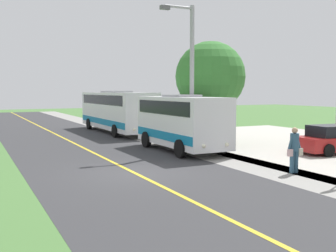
{
  "coord_description": "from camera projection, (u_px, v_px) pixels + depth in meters",
  "views": [
    {
      "loc": [
        5.75,
        14.62,
        3.22
      ],
      "look_at": [
        -3.5,
        -4.05,
        1.4
      ],
      "focal_mm": 43.18,
      "sensor_mm": 36.0,
      "label": 1
    }
  ],
  "objects": [
    {
      "name": "ground_plane",
      "position": [
        134.0,
        173.0,
        15.87
      ],
      "size": [
        120.0,
        120.0,
        0.0
      ],
      "primitive_type": "plane",
      "color": "#477238"
    },
    {
      "name": "road_surface",
      "position": [
        134.0,
        173.0,
        15.87
      ],
      "size": [
        8.0,
        100.0,
        0.01
      ],
      "primitive_type": "cube",
      "color": "#333335",
      "rests_on": "ground"
    },
    {
      "name": "sidewalk",
      "position": [
        242.0,
        162.0,
        18.17
      ],
      "size": [
        2.4,
        100.0,
        0.01
      ],
      "primitive_type": "cube",
      "color": "gray",
      "rests_on": "ground"
    },
    {
      "name": "road_centre_line",
      "position": [
        134.0,
        173.0,
        15.87
      ],
      "size": [
        0.16,
        100.0,
        0.0
      ],
      "primitive_type": "cube",
      "color": "gold",
      "rests_on": "ground"
    },
    {
      "name": "shuttle_bus_front",
      "position": [
        181.0,
        120.0,
        21.61
      ],
      "size": [
        2.57,
        6.77,
        3.02
      ],
      "color": "white",
      "rests_on": "ground"
    },
    {
      "name": "transit_bus_rear",
      "position": [
        116.0,
        110.0,
        31.35
      ],
      "size": [
        2.79,
        11.02,
        3.22
      ],
      "color": "white",
      "rests_on": "ground"
    },
    {
      "name": "pedestrian_with_bags",
      "position": [
        294.0,
        148.0,
        15.78
      ],
      "size": [
        0.72,
        0.34,
        1.8
      ],
      "color": "#335972",
      "rests_on": "ground"
    },
    {
      "name": "street_light_pole",
      "position": [
        190.0,
        71.0,
        21.41
      ],
      "size": [
        1.97,
        0.24,
        7.69
      ],
      "color": "#9E9EA3",
      "rests_on": "ground"
    },
    {
      "name": "parked_car_near",
      "position": [
        336.0,
        140.0,
        20.95
      ],
      "size": [
        4.52,
        2.27,
        1.45
      ],
      "color": "#A51E1E",
      "rests_on": "ground"
    },
    {
      "name": "tree_curbside",
      "position": [
        210.0,
        77.0,
        24.3
      ],
      "size": [
        4.22,
        4.22,
        6.19
      ],
      "color": "brown",
      "rests_on": "ground"
    }
  ]
}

